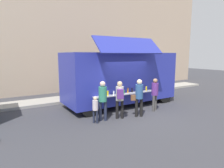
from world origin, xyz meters
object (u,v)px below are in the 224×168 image
food_truck_main (121,77)px  trash_bin (144,85)px  customer_mid_with_backpack (120,96)px  customer_extra_browsing (155,92)px  customer_front_ordering (139,95)px  child_near_queue (95,107)px  customer_rear_waiting (103,97)px

food_truck_main → trash_bin: (3.79, 2.32, -1.13)m
food_truck_main → customer_mid_with_backpack: bearing=-125.3°
trash_bin → customer_extra_browsing: size_ratio=0.58×
customer_front_ordering → customer_extra_browsing: 1.33m
customer_front_ordering → child_near_queue: size_ratio=1.52×
customer_front_ordering → customer_extra_browsing: customer_front_ordering is taller
child_near_queue → trash_bin: bearing=-3.9°
customer_mid_with_backpack → child_near_queue: 1.23m
customer_mid_with_backpack → customer_rear_waiting: 0.78m
customer_mid_with_backpack → customer_extra_browsing: 2.21m
food_truck_main → customer_rear_waiting: 2.97m
trash_bin → child_near_queue: 7.75m
trash_bin → customer_front_ordering: customer_front_ordering is taller
customer_mid_with_backpack → child_near_queue: size_ratio=1.48×
trash_bin → customer_extra_browsing: 5.29m
customer_front_ordering → customer_rear_waiting: customer_front_ordering is taller
trash_bin → customer_rear_waiting: size_ratio=0.55×
trash_bin → customer_mid_with_backpack: size_ratio=0.57×
food_truck_main → child_near_queue: (-2.62, -2.03, -0.93)m
food_truck_main → customer_extra_browsing: bearing=-69.5°
food_truck_main → customer_rear_waiting: (-2.21, -1.91, -0.57)m
customer_extra_browsing → child_near_queue: customer_extra_browsing is taller
food_truck_main → customer_rear_waiting: bearing=-139.7°
customer_extra_browsing → child_near_queue: size_ratio=1.45×
customer_front_ordering → customer_rear_waiting: (-1.67, 0.38, 0.00)m
customer_mid_with_backpack → customer_rear_waiting: size_ratio=0.98×
customer_rear_waiting → child_near_queue: bearing=141.2°
trash_bin → customer_extra_browsing: (-3.03, -4.30, 0.51)m
trash_bin → customer_rear_waiting: bearing=-144.8°
customer_extra_browsing → customer_rear_waiting: bearing=68.4°
food_truck_main → customer_mid_with_backpack: size_ratio=3.75×
trash_bin → customer_mid_with_backpack: 6.87m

